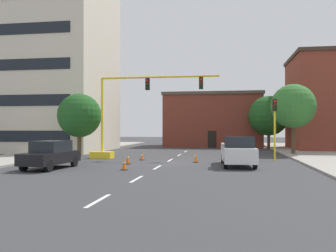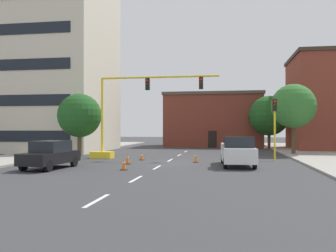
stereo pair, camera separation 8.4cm
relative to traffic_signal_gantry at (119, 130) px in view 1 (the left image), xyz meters
The scene contains 22 objects.
ground_plane 6.16m from the traffic_signal_gantry, 37.59° to the right, with size 160.00×160.00×0.00m, color #38383A.
sidewalk_left 9.62m from the traffic_signal_gantry, 151.02° to the left, with size 6.00×56.00×0.14m, color #9E998E.
sidewalk_right 17.93m from the traffic_signal_gantry, 14.75° to the left, with size 6.00×56.00×0.14m, color #9E998E.
lane_stripe_seg_0 18.20m from the traffic_signal_gantry, 75.52° to the right, with size 0.16×2.40×0.01m, color silver.
lane_stripe_seg_1 13.01m from the traffic_signal_gantry, 69.35° to the right, with size 0.16×2.40×0.01m, color silver.
lane_stripe_seg_2 8.23m from the traffic_signal_gantry, 55.12° to the right, with size 0.16×2.40×0.01m, color silver.
lane_stripe_seg_3 5.17m from the traffic_signal_gantry, 12.17° to the right, with size 0.16×2.40×0.01m, color silver.
lane_stripe_seg_4 6.81m from the traffic_signal_gantry, 45.10° to the left, with size 0.16×2.40×0.01m, color silver.
lane_stripe_seg_5 11.24m from the traffic_signal_gantry, 65.77° to the left, with size 0.16×2.40×0.01m, color silver.
building_tall_left 17.35m from the traffic_signal_gantry, 141.52° to the left, with size 15.23×12.58×21.33m.
building_brick_center 23.81m from the traffic_signal_gantry, 72.74° to the left, with size 13.38×9.23×7.37m.
traffic_signal_gantry is the anchor object (origin of this frame).
traffic_light_pole_right 12.67m from the traffic_signal_gantry, ahead, with size 0.32×0.47×4.80m.
tree_right_far 22.52m from the traffic_signal_gantry, 51.11° to the left, with size 4.97×4.97×6.58m.
tree_left_near 4.15m from the traffic_signal_gantry, 167.23° to the left, with size 3.83×3.83×5.57m.
tree_right_mid 16.50m from the traffic_signal_gantry, 22.38° to the left, with size 4.15×4.15×6.69m.
pickup_truck_white 10.85m from the traffic_signal_gantry, 26.27° to the right, with size 2.30×5.50×1.99m.
sedan_black_near_left 8.61m from the traffic_signal_gantry, 103.08° to the right, with size 2.19×4.63×1.74m.
traffic_cone_roadside_a 5.51m from the traffic_signal_gantry, 66.29° to the right, with size 0.36×0.36×0.77m.
traffic_cone_roadside_b 8.97m from the traffic_signal_gantry, 71.14° to the right, with size 0.36×0.36×0.70m.
traffic_cone_roadside_c 3.33m from the traffic_signal_gantry, 30.01° to the right, with size 0.36×0.36×0.61m.
traffic_cone_roadside_d 7.43m from the traffic_signal_gantry, 21.35° to the right, with size 0.36×0.36×0.76m.
Camera 1 is at (4.42, -26.25, 2.52)m, focal length 39.30 mm.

